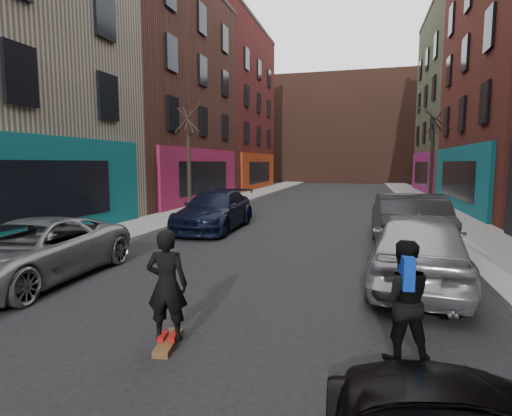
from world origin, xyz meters
The scene contains 13 objects.
sidewalk_left centered at (-6.25, 30.00, 0.07)m, with size 2.50×84.00×0.13m, color gray.
sidewalk_right centered at (6.25, 30.00, 0.07)m, with size 2.50×84.00×0.13m, color gray.
buildings_left centered at (-13.50, 16.00, 8.25)m, with size 12.00×56.00×16.50m, color #5A2219.
building_far centered at (0.00, 56.00, 7.00)m, with size 40.00×10.00×14.00m, color #47281E.
tree_left_far centered at (-6.20, 18.00, 3.38)m, with size 2.00×2.00×6.50m, color black, non-canonical shape.
tree_right_far centered at (6.20, 24.00, 3.53)m, with size 2.00×2.00×6.80m, color black, non-canonical shape.
parked_left_far centered at (-4.60, 6.16, 0.69)m, with size 2.28×4.93×1.37m, color gray.
parked_left_end centered at (-3.20, 13.75, 0.76)m, with size 2.12×5.20×1.51m, color black.
parked_right_far centered at (3.59, 8.07, 0.82)m, with size 1.94×4.83×1.65m, color #92959A.
parked_right_end centered at (3.73, 11.83, 0.86)m, with size 1.81×5.20×1.71m, color black.
skateboard centered at (-0.23, 4.08, 0.05)m, with size 0.22×0.80×0.10m, color brown.
skateboarder centered at (-0.23, 4.08, 0.90)m, with size 0.59×0.38×1.61m, color black.
pedestrian centered at (2.95, 4.51, 0.82)m, with size 0.87×0.72×1.63m.
Camera 1 is at (2.41, -0.89, 2.62)m, focal length 28.00 mm.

